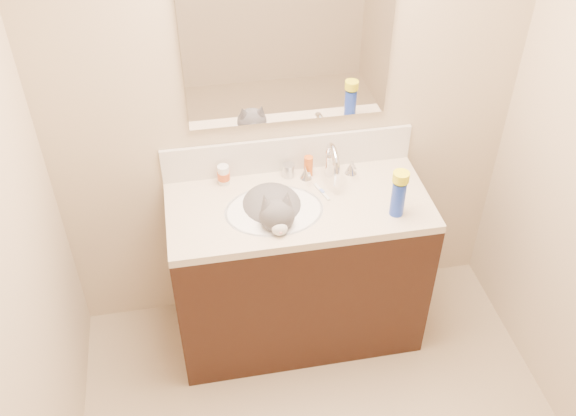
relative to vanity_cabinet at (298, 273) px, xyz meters
name	(u,v)px	position (x,y,z in m)	size (l,w,h in m)	color
room_shell	(371,247)	(0.00, -0.97, 1.08)	(2.24, 2.54, 2.52)	#C4B092
vanity_cabinet	(298,273)	(0.00, 0.00, 0.00)	(1.20, 0.55, 0.82)	black
counter_slab	(299,206)	(0.00, 0.00, 0.43)	(1.20, 0.55, 0.04)	beige
basin	(274,222)	(-0.12, -0.03, 0.38)	(0.45, 0.36, 0.14)	white
faucet	(331,166)	(0.18, 0.14, 0.54)	(0.28, 0.20, 0.21)	silver
cat	(273,212)	(-0.12, -0.01, 0.42)	(0.33, 0.41, 0.32)	#4A484A
backsplash	(288,154)	(0.00, 0.26, 0.54)	(1.20, 0.02, 0.18)	silver
mirror	(288,38)	(0.00, 0.26, 1.13)	(0.90, 0.02, 0.80)	white
pill_bottle	(224,175)	(-0.32, 0.21, 0.50)	(0.05, 0.05, 0.10)	silver
pill_label	(224,176)	(-0.32, 0.21, 0.49)	(0.06, 0.06, 0.04)	#CA5221
silver_jar	(288,170)	(-0.01, 0.21, 0.48)	(0.06, 0.06, 0.07)	#B7B7BC
amber_bottle	(308,166)	(0.08, 0.20, 0.50)	(0.04, 0.04, 0.11)	#C95617
toothbrush	(322,192)	(0.12, 0.05, 0.45)	(0.01, 0.13, 0.01)	silver
toothbrush_head	(322,192)	(0.12, 0.05, 0.46)	(0.01, 0.03, 0.01)	#6E8CEA
spray_can	(398,198)	(0.41, -0.15, 0.54)	(0.06, 0.06, 0.17)	#1937B4
spray_cap	(401,177)	(0.41, -0.15, 0.65)	(0.07, 0.07, 0.04)	yellow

